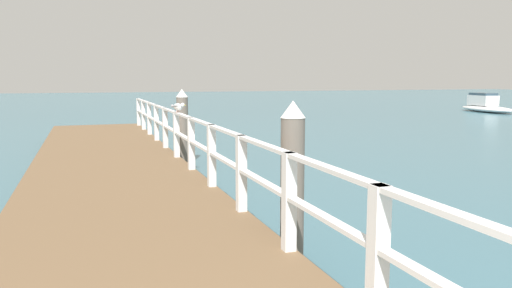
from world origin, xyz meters
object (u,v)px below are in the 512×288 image
dock_piling_near (292,181)px  boat_2 (486,106)px  dock_piling_far (183,127)px  seagull_foreground (178,106)px

dock_piling_near → boat_2: dock_piling_near is taller
boat_2 → dock_piling_far: bearing=-141.8°
seagull_foreground → boat_2: bearing=-171.7°
seagull_foreground → dock_piling_near: bearing=69.4°
dock_piling_near → dock_piling_far: size_ratio=1.00×
dock_piling_far → boat_2: size_ratio=0.38×
dock_piling_far → dock_piling_near: bearing=-90.0°
dock_piling_far → boat_2: 25.97m
boat_2 → dock_piling_near: bearing=-130.6°
dock_piling_near → seagull_foreground: dock_piling_near is taller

